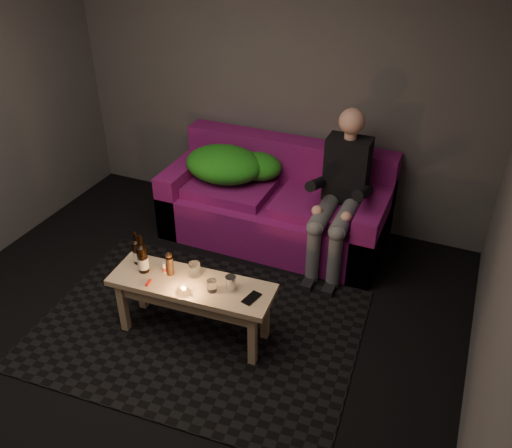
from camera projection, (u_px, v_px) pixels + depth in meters
The scene contains 17 objects.
floor at pixel (156, 360), 3.77m from camera, with size 4.50×4.50×0.00m, color black.
room at pixel (171, 113), 3.26m from camera, with size 4.50×4.50×4.50m.
rug at pixel (198, 328), 4.04m from camera, with size 2.33×1.70×0.01m, color black.
sofa at pixel (277, 206), 4.96m from camera, with size 1.99×0.89×0.86m.
green_blanket at pixel (230, 165), 4.92m from camera, with size 0.87×0.60×0.30m.
person at pixel (341, 190), 4.42m from camera, with size 0.36×0.83×1.33m.
coffee_table at pixel (192, 292), 3.79m from camera, with size 1.19×0.44×0.48m.
beer_bottle_a at pixel (137, 251), 3.89m from camera, with size 0.07×0.07×0.26m.
beer_bottle_b at pixel (143, 258), 3.80m from camera, with size 0.08×0.08×0.30m.
salt_shaker at pixel (165, 267), 3.82m from camera, with size 0.04×0.04×0.08m, color silver.
pepper_mill at pixel (170, 266), 3.79m from camera, with size 0.05×0.05×0.14m, color black.
tumbler_back at pixel (195, 269), 3.79m from camera, with size 0.08×0.08×0.10m, color white.
tealight at pixel (184, 290), 3.64m from camera, with size 0.06×0.06×0.04m.
tumbler_front at pixel (212, 286), 3.65m from camera, with size 0.07×0.07×0.08m, color white.
steel_cup at pixel (231, 283), 3.66m from camera, with size 0.07×0.07×0.10m, color silver.
smartphone at pixel (252, 298), 3.60m from camera, with size 0.07×0.14×0.01m, color black.
red_lighter at pixel (148, 283), 3.73m from camera, with size 0.02×0.07×0.01m, color red.
Camera 1 is at (1.69, -2.19, 2.83)m, focal length 38.00 mm.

